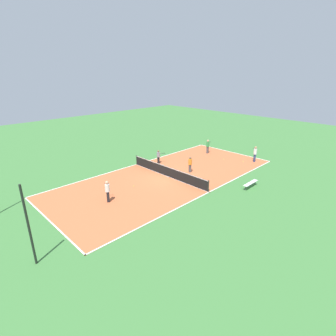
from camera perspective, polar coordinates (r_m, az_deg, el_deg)
The scene contains 14 objects.
ground_plane at distance 25.51m, azimuth 0.00°, elevation -1.89°, with size 80.00×80.00×0.00m, color #3D7538.
court_surface at distance 25.51m, azimuth 0.00°, elevation -1.87°, with size 10.00×23.00×0.02m.
tennis_net at distance 25.31m, azimuth 0.00°, elevation -0.72°, with size 9.80×0.10×1.06m.
bench at distance 24.18m, azimuth 17.55°, elevation -3.19°, with size 0.36×1.99×0.45m.
player_baseline_gray at distance 28.90m, azimuth -2.08°, elevation 2.65°, with size 0.87×0.91×1.50m.
player_center_orange at distance 26.37m, azimuth 4.83°, elevation 0.99°, with size 0.49×0.49×1.63m.
player_far_white at distance 20.85m, azimuth -13.04°, elevation -4.64°, with size 0.98×0.71×1.77m.
player_far_green at distance 32.83m, azimuth 8.66°, elevation 4.87°, with size 0.53×0.98×1.71m.
player_near_white at distance 30.87m, azimuth 18.43°, elevation 3.14°, with size 0.84×0.94×1.80m.
tennis_ball_near_net at distance 23.56m, azimuth -7.47°, elevation -3.89°, with size 0.07×0.07×0.07m, color #CCE033.
tennis_ball_left_sideline at distance 31.12m, azimuth 12.06°, elevation 1.93°, with size 0.07×0.07×0.07m, color #CCE033.
tennis_ball_midcourt at distance 30.87m, azimuth 16.05°, elevation 1.43°, with size 0.07×0.07×0.07m, color #CCE033.
tennis_ball_far_baseline at distance 27.02m, azimuth 0.62°, elevation -0.46°, with size 0.07×0.07×0.07m, color #CCE033.
fence_post_back_left at distance 15.28m, azimuth -28.08°, elevation -11.13°, with size 0.12×0.12×4.63m.
Camera 1 is at (-16.75, 16.62, 9.70)m, focal length 28.00 mm.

